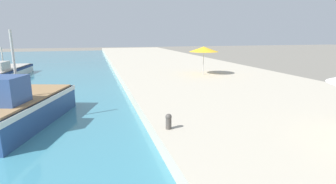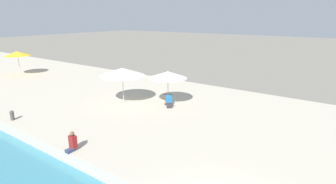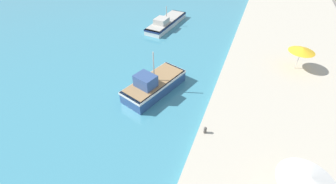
{
  "view_description": "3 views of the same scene",
  "coord_description": "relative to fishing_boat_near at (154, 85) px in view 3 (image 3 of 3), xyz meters",
  "views": [
    {
      "loc": [
        -2.2,
        4.94,
        4.54
      ],
      "look_at": [
        1.5,
        18.18,
        1.49
      ],
      "focal_mm": 28.0,
      "sensor_mm": 36.0,
      "label": 1
    },
    {
      "loc": [
        -6.63,
        -2.45,
        7.15
      ],
      "look_at": [
        8.86,
        8.33,
        1.69
      ],
      "focal_mm": 28.0,
      "sensor_mm": 36.0,
      "label": 2
    },
    {
      "loc": [
        2.35,
        2.16,
        15.17
      ],
      "look_at": [
        -4.0,
        18.0,
        1.29
      ],
      "focal_mm": 24.0,
      "sensor_mm": 36.0,
      "label": 3
    }
  ],
  "objects": [
    {
      "name": "water_basin",
      "position": [
        -22.0,
        18.04,
        -0.95
      ],
      "size": [
        56.0,
        90.0,
        0.04
      ],
      "color": "teal",
      "rests_on": "ground_plane"
    },
    {
      "name": "quay_promenade",
      "position": [
        14.0,
        18.04,
        -0.62
      ],
      "size": [
        16.0,
        90.0,
        0.69
      ],
      "color": "#BCB29E",
      "rests_on": "ground_plane"
    },
    {
      "name": "fishing_boat_near",
      "position": [
        0.0,
        0.0,
        0.0
      ],
      "size": [
        4.9,
        7.82,
        4.71
      ],
      "rotation": [
        0.0,
        0.0,
        -0.3
      ],
      "color": "navy",
      "rests_on": "water_basin"
    },
    {
      "name": "fishing_boat_mid",
      "position": [
        -5.43,
        16.66,
        -0.28
      ],
      "size": [
        3.64,
        10.11,
        3.24
      ],
      "rotation": [
        0.0,
        0.0,
        -0.1
      ],
      "color": "silver",
      "rests_on": "water_basin"
    },
    {
      "name": "cafe_umbrella_white",
      "position": [
        13.33,
        -7.48,
        2.16
      ],
      "size": [
        3.44,
        3.44,
        2.73
      ],
      "color": "#B7B7B7",
      "rests_on": "quay_promenade"
    },
    {
      "name": "cafe_umbrella_striped",
      "position": [
        13.89,
        9.4,
        2.16
      ],
      "size": [
        2.8,
        2.8,
        2.69
      ],
      "color": "#B7B7B7",
      "rests_on": "quay_promenade"
    },
    {
      "name": "mooring_bollard",
      "position": [
        6.58,
        -4.13,
        0.08
      ],
      "size": [
        0.26,
        0.26,
        0.65
      ],
      "color": "#4C4742",
      "rests_on": "quay_promenade"
    }
  ]
}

